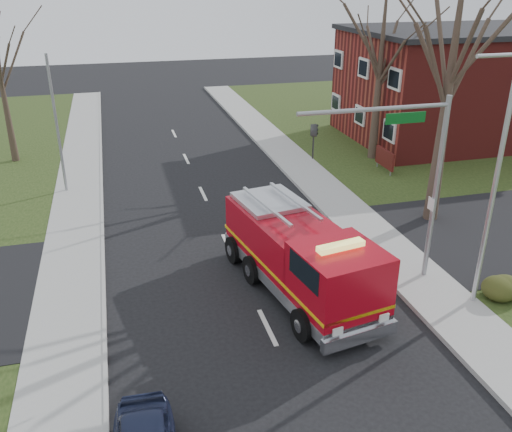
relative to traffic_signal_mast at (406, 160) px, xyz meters
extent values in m
plane|color=black|center=(-5.21, -1.50, -4.71)|extent=(120.00, 120.00, 0.00)
cube|color=gray|center=(0.99, -1.50, -4.63)|extent=(2.40, 80.00, 0.15)
cube|color=gray|center=(-11.41, -1.50, -4.63)|extent=(2.40, 80.00, 0.15)
cube|color=maroon|center=(13.79, 16.50, -1.21)|extent=(15.00, 10.00, 7.00)
cube|color=black|center=(13.79, 16.50, 2.39)|extent=(15.40, 10.40, 0.30)
cube|color=silver|center=(6.24, 16.50, -2.71)|extent=(0.12, 1.40, 1.20)
cube|color=#4C1411|center=(5.29, 11.00, -3.81)|extent=(0.12, 2.00, 1.00)
cylinder|color=gray|center=(5.29, 10.20, -4.26)|extent=(0.08, 0.08, 0.90)
cylinder|color=gray|center=(5.29, 11.80, -4.26)|extent=(0.08, 0.08, 0.90)
cone|color=#392B22|center=(4.29, 4.50, 1.29)|extent=(0.64, 0.64, 12.00)
cone|color=#392B22|center=(5.79, 13.50, 0.54)|extent=(0.56, 0.56, 10.50)
cone|color=#392B22|center=(-15.21, 18.50, -0.21)|extent=(0.44, 0.44, 9.00)
cylinder|color=gray|center=(1.29, 0.00, -1.31)|extent=(0.18, 0.18, 6.80)
cylinder|color=gray|center=(-1.31, 0.00, 1.79)|extent=(5.20, 0.14, 0.14)
cube|color=#0C591E|center=(-0.21, 0.00, 1.44)|extent=(1.40, 0.06, 0.35)
imported|color=black|center=(-3.31, 0.00, 1.44)|extent=(0.22, 0.18, 1.10)
cylinder|color=#B7BABF|center=(1.99, -2.00, -0.51)|extent=(0.16, 0.16, 8.40)
cylinder|color=#B7BABF|center=(1.29, -2.00, 3.59)|extent=(1.40, 0.12, 0.12)
cylinder|color=gray|center=(-12.01, 12.50, -1.21)|extent=(0.14, 0.14, 7.00)
cube|color=#A30715|center=(-3.74, 1.55, -3.22)|extent=(3.33, 5.36, 2.02)
cube|color=#A30715|center=(-3.11, -2.05, -3.07)|extent=(2.89, 2.89, 2.31)
cube|color=#B7BABF|center=(-3.54, 0.41, -4.03)|extent=(3.78, 7.82, 0.43)
cube|color=#E5B20C|center=(-3.54, 0.41, -3.51)|extent=(3.79, 7.82, 0.12)
cube|color=black|center=(-2.93, -3.09, -2.35)|extent=(2.18, 0.47, 0.82)
cube|color=#E5D866|center=(-3.11, -2.05, -1.78)|extent=(1.57, 0.60, 0.17)
cylinder|color=black|center=(-4.32, -2.36, -4.18)|extent=(0.51, 1.10, 1.06)
cylinder|color=black|center=(-1.86, -1.93, -4.18)|extent=(0.51, 1.10, 1.06)
cylinder|color=black|center=(-5.27, 3.03, -4.18)|extent=(0.51, 1.10, 1.06)
cylinder|color=black|center=(-2.81, 3.47, -4.18)|extent=(0.51, 1.10, 1.06)
camera|label=1|loc=(-9.30, -15.32, 5.65)|focal=38.00mm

